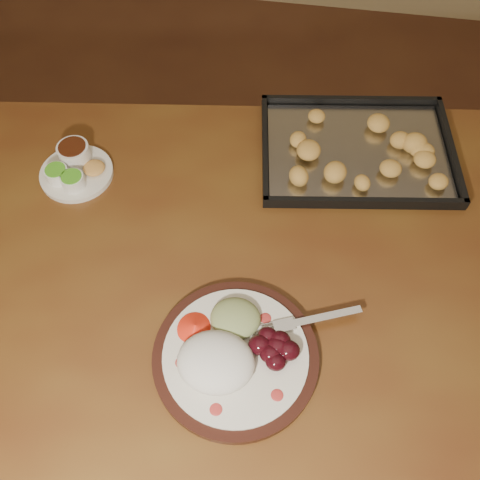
# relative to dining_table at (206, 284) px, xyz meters

# --- Properties ---
(ground) EXTENTS (4.00, 4.00, 0.00)m
(ground) POSITION_rel_dining_table_xyz_m (0.21, 0.05, -0.65)
(ground) COLOR brown
(ground) RESTS_ON ground
(dining_table) EXTENTS (1.60, 1.09, 0.75)m
(dining_table) POSITION_rel_dining_table_xyz_m (0.00, 0.00, 0.00)
(dining_table) COLOR brown
(dining_table) RESTS_ON ground
(dinner_plate) EXTENTS (0.37, 0.30, 0.07)m
(dinner_plate) POSITION_rel_dining_table_xyz_m (0.09, -0.19, 0.12)
(dinner_plate) COLOR black
(dinner_plate) RESTS_ON dining_table
(condiment_saucer) EXTENTS (0.16, 0.16, 0.05)m
(condiment_saucer) POSITION_rel_dining_table_xyz_m (-0.33, 0.18, 0.12)
(condiment_saucer) COLOR silver
(condiment_saucer) RESTS_ON dining_table
(baking_tray) EXTENTS (0.48, 0.38, 0.05)m
(baking_tray) POSITION_rel_dining_table_xyz_m (0.29, 0.34, 0.11)
(baking_tray) COLOR black
(baking_tray) RESTS_ON dining_table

